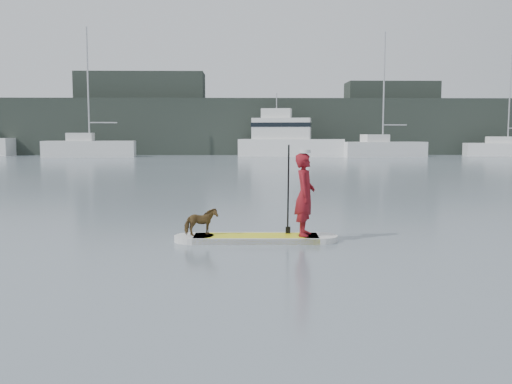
{
  "coord_description": "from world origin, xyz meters",
  "views": [
    {
      "loc": [
        1.51,
        -10.43,
        2.14
      ],
      "look_at": [
        1.73,
        0.9,
        1.0
      ],
      "focal_mm": 40.0,
      "sensor_mm": 36.0,
      "label": 1
    }
  ],
  "objects_px": {
    "paddler": "(305,195)",
    "motor_yacht_a": "(287,139)",
    "sailboat_c": "(89,147)",
    "sailboat_e": "(382,148)",
    "paddleboard": "(256,238)",
    "dog": "(201,222)",
    "sailboat_f": "(507,148)"
  },
  "relations": [
    {
      "from": "paddleboard",
      "to": "dog",
      "type": "bearing_deg",
      "value": -180.0
    },
    {
      "from": "dog",
      "to": "sailboat_f",
      "type": "xyz_separation_m",
      "value": [
        27.3,
        45.63,
        0.43
      ]
    },
    {
      "from": "sailboat_f",
      "to": "motor_yacht_a",
      "type": "bearing_deg",
      "value": -171.15
    },
    {
      "from": "dog",
      "to": "sailboat_c",
      "type": "height_order",
      "value": "sailboat_c"
    },
    {
      "from": "paddler",
      "to": "sailboat_e",
      "type": "relative_size",
      "value": 0.14
    },
    {
      "from": "sailboat_e",
      "to": "paddleboard",
      "type": "bearing_deg",
      "value": -117.15
    },
    {
      "from": "motor_yacht_a",
      "to": "paddler",
      "type": "bearing_deg",
      "value": -84.17
    },
    {
      "from": "dog",
      "to": "sailboat_f",
      "type": "relative_size",
      "value": 0.05
    },
    {
      "from": "paddler",
      "to": "sailboat_e",
      "type": "bearing_deg",
      "value": -3.09
    },
    {
      "from": "sailboat_c",
      "to": "motor_yacht_a",
      "type": "relative_size",
      "value": 1.15
    },
    {
      "from": "paddleboard",
      "to": "sailboat_f",
      "type": "distance_m",
      "value": 52.63
    },
    {
      "from": "sailboat_e",
      "to": "motor_yacht_a",
      "type": "distance_m",
      "value": 9.32
    },
    {
      "from": "paddleboard",
      "to": "motor_yacht_a",
      "type": "xyz_separation_m",
      "value": [
        4.05,
        45.66,
        1.69
      ]
    },
    {
      "from": "sailboat_e",
      "to": "motor_yacht_a",
      "type": "height_order",
      "value": "sailboat_e"
    },
    {
      "from": "paddleboard",
      "to": "motor_yacht_a",
      "type": "bearing_deg",
      "value": 85.96
    },
    {
      "from": "paddler",
      "to": "sailboat_c",
      "type": "height_order",
      "value": "sailboat_c"
    },
    {
      "from": "paddleboard",
      "to": "sailboat_f",
      "type": "bearing_deg",
      "value": 61.18
    },
    {
      "from": "motor_yacht_a",
      "to": "dog",
      "type": "bearing_deg",
      "value": -86.77
    },
    {
      "from": "paddleboard",
      "to": "sailboat_f",
      "type": "height_order",
      "value": "sailboat_f"
    },
    {
      "from": "motor_yacht_a",
      "to": "paddleboard",
      "type": "bearing_deg",
      "value": -85.39
    },
    {
      "from": "paddleboard",
      "to": "paddler",
      "type": "xyz_separation_m",
      "value": [
        0.98,
        -0.02,
        0.89
      ]
    },
    {
      "from": "sailboat_c",
      "to": "sailboat_e",
      "type": "distance_m",
      "value": 28.56
    },
    {
      "from": "paddler",
      "to": "sailboat_f",
      "type": "xyz_separation_m",
      "value": [
        25.21,
        45.66,
        -0.12
      ]
    },
    {
      "from": "dog",
      "to": "sailboat_e",
      "type": "bearing_deg",
      "value": -40.68
    },
    {
      "from": "paddler",
      "to": "motor_yacht_a",
      "type": "relative_size",
      "value": 0.15
    },
    {
      "from": "paddleboard",
      "to": "sailboat_e",
      "type": "xyz_separation_m",
      "value": [
        13.21,
        44.27,
        0.8
      ]
    },
    {
      "from": "paddleboard",
      "to": "sailboat_c",
      "type": "distance_m",
      "value": 47.01
    },
    {
      "from": "paddler",
      "to": "dog",
      "type": "height_order",
      "value": "paddler"
    },
    {
      "from": "sailboat_c",
      "to": "sailboat_f",
      "type": "relative_size",
      "value": 1.01
    },
    {
      "from": "dog",
      "to": "sailboat_f",
      "type": "bearing_deg",
      "value": -53.63
    },
    {
      "from": "paddler",
      "to": "dog",
      "type": "xyz_separation_m",
      "value": [
        -2.09,
        0.04,
        -0.55
      ]
    },
    {
      "from": "paddler",
      "to": "sailboat_c",
      "type": "bearing_deg",
      "value": 32.51
    }
  ]
}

